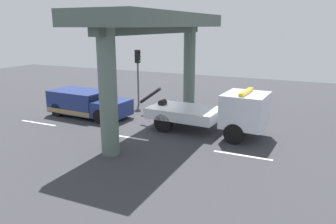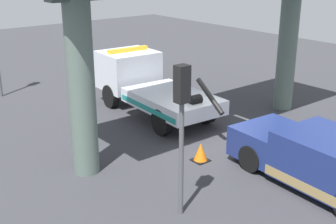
% 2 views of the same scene
% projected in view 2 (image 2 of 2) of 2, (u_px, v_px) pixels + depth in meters
% --- Properties ---
extents(ground_plane, '(60.00, 40.00, 0.10)m').
position_uv_depth(ground_plane, '(213.00, 140.00, 16.17)').
color(ground_plane, '#38383D').
extents(lane_stripe_mid, '(2.60, 0.16, 0.01)m').
position_uv_depth(lane_stripe_mid, '(259.00, 124.00, 17.65)').
color(lane_stripe_mid, silver).
rests_on(lane_stripe_mid, ground).
extents(lane_stripe_east, '(2.60, 0.16, 0.01)m').
position_uv_depth(lane_stripe_east, '(164.00, 90.00, 22.05)').
color(lane_stripe_east, silver).
rests_on(lane_stripe_east, ground).
extents(tow_truck_white, '(7.31, 2.73, 2.46)m').
position_uv_depth(tow_truck_white, '(146.00, 83.00, 18.82)').
color(tow_truck_white, silver).
rests_on(tow_truck_white, ground).
extents(towed_van_green, '(5.31, 2.48, 1.58)m').
position_uv_depth(towed_van_green, '(324.00, 161.00, 12.63)').
color(towed_van_green, navy).
rests_on(towed_van_green, ground).
extents(traffic_light_near, '(0.39, 0.32, 3.90)m').
position_uv_depth(traffic_light_near, '(181.00, 108.00, 10.60)').
color(traffic_light_near, '#515456').
rests_on(traffic_light_near, ground).
extents(traffic_cone_orange, '(0.51, 0.51, 0.61)m').
position_uv_depth(traffic_cone_orange, '(201.00, 152.00, 14.38)').
color(traffic_cone_orange, orange).
rests_on(traffic_cone_orange, ground).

